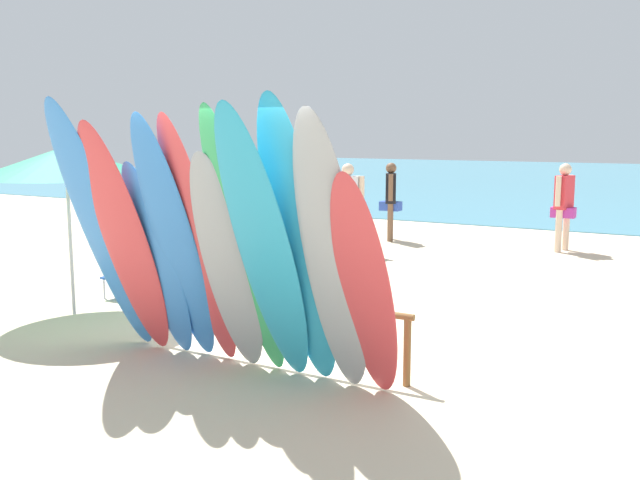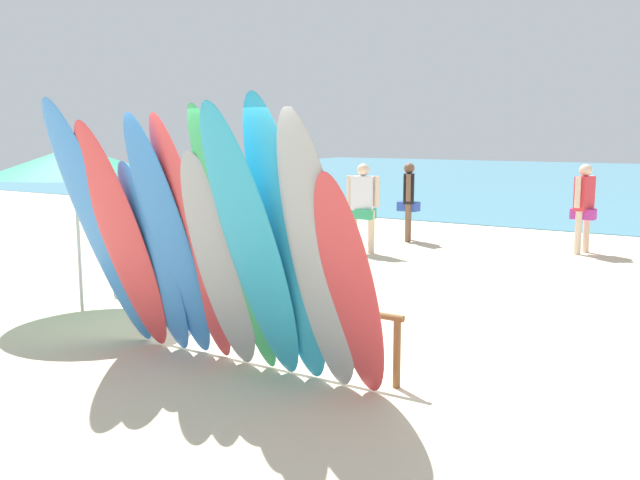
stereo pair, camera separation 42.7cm
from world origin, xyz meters
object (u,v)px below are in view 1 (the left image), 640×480
surfboard_red_4 (199,245)px  surfboard_red_10 (365,289)px  surfboard_teal_8 (299,247)px  surfboard_red_1 (126,243)px  beach_chair_blue (134,266)px  surfboard_teal_7 (265,251)px  surfboard_blue_3 (175,243)px  beach_chair_red (191,252)px  beachgoer_by_water (564,201)px  surfboard_grey_9 (332,258)px  surfboard_blue_0 (103,231)px  surfboard_grey_5 (228,266)px  beachgoer_midbeach (348,202)px  beachgoer_photographing (391,196)px  beach_umbrella (66,162)px  surfboard_green_6 (244,247)px  surfboard_rack (262,307)px  surfboard_blue_2 (158,262)px

surfboard_red_4 → surfboard_red_10: surfboard_red_4 is taller
surfboard_red_4 → surfboard_teal_8: bearing=0.0°
surfboard_red_1 → beach_chair_blue: bearing=129.9°
surfboard_teal_7 → surfboard_red_1: bearing=178.1°
surfboard_blue_3 → beach_chair_red: surfboard_blue_3 is taller
surfboard_red_1 → beachgoer_by_water: size_ratio=1.52×
surfboard_grey_9 → surfboard_blue_0: bearing=-179.2°
surfboard_grey_5 → surfboard_red_10: surfboard_grey_5 is taller
beachgoer_midbeach → surfboard_grey_9: bearing=103.9°
beachgoer_photographing → beach_umbrella: bearing=149.6°
surfboard_green_6 → surfboard_teal_8: surfboard_teal_8 is taller
surfboard_grey_9 → surfboard_rack: bearing=149.0°
surfboard_grey_5 → surfboard_teal_8: bearing=-5.0°
surfboard_blue_3 → surfboard_grey_9: 1.73m
surfboard_blue_2 → beachgoer_midbeach: size_ratio=1.25×
beachgoer_photographing → beachgoer_midbeach: size_ratio=0.97×
surfboard_red_1 → surfboard_red_4: surfboard_red_4 is taller
surfboard_rack → surfboard_teal_7: size_ratio=1.19×
surfboard_red_1 → surfboard_teal_8: surfboard_teal_8 is taller
surfboard_red_4 → surfboard_teal_7: surfboard_teal_7 is taller
surfboard_red_1 → surfboard_teal_7: surfboard_teal_7 is taller
surfboard_blue_2 → surfboard_red_10: bearing=2.1°
beachgoer_by_water → surfboard_red_1: bearing=-1.8°
surfboard_blue_0 → surfboard_teal_7: 1.97m
surfboard_red_4 → surfboard_grey_9: surfboard_grey_9 is taller
surfboard_grey_5 → beach_chair_blue: bearing=144.3°
surfboard_green_6 → surfboard_red_10: bearing=7.8°
surfboard_blue_0 → surfboard_grey_9: size_ratio=1.08×
surfboard_teal_7 → beach_chair_blue: 4.51m
surfboard_rack → surfboard_grey_5: bearing=-86.5°
beachgoer_by_water → beach_chair_blue: beachgoer_by_water is taller
surfboard_green_6 → surfboard_rack: bearing=117.3°
beachgoer_photographing → beach_umbrella: size_ratio=0.76×
surfboard_red_4 → beachgoer_by_water: surfboard_red_4 is taller
surfboard_red_4 → surfboard_grey_5: bearing=0.3°
surfboard_red_4 → beachgoer_photographing: bearing=104.0°
surfboard_blue_2 → beachgoer_midbeach: surfboard_blue_2 is taller
surfboard_grey_5 → surfboard_red_1: bearing=-177.4°
surfboard_blue_0 → surfboard_teal_7: surfboard_blue_0 is taller
surfboard_grey_9 → beach_umbrella: surfboard_grey_9 is taller
surfboard_rack → surfboard_blue_0: size_ratio=1.15×
beach_chair_red → surfboard_rack: bearing=-35.5°
beach_chair_red → beach_umbrella: beach_umbrella is taller
surfboard_blue_0 → surfboard_teal_7: (1.97, -0.01, -0.04)m
surfboard_red_1 → surfboard_red_10: bearing=-1.1°
beachgoer_by_water → beach_umbrella: size_ratio=0.78×
surfboard_blue_0 → surfboard_teal_7: bearing=-2.0°
surfboard_red_1 → beach_chair_blue: surfboard_red_1 is taller
surfboard_teal_8 → beachgoer_midbeach: size_ratio=1.61×
beachgoer_midbeach → beachgoer_by_water: 4.21m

